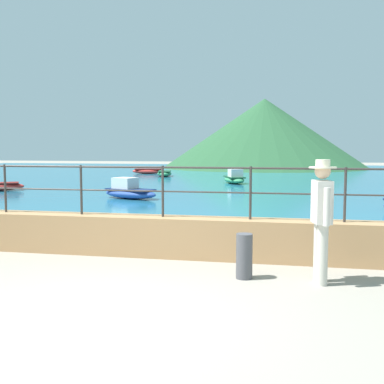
{
  "coord_description": "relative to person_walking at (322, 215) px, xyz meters",
  "views": [
    {
      "loc": [
        2.16,
        -4.84,
        1.91
      ],
      "look_at": [
        0.42,
        3.7,
        1.1
      ],
      "focal_mm": 44.54,
      "sensor_mm": 36.0,
      "label": 1
    }
  ],
  "objects": [
    {
      "name": "bollard",
      "position": [
        -1.08,
        0.05,
        -0.65
      ],
      "size": [
        0.24,
        0.24,
        0.66
      ],
      "primitive_type": "cylinder",
      "color": "#4C4C51",
      "rests_on": "ground"
    },
    {
      "name": "lake_water",
      "position": [
        -2.62,
        23.87,
        -0.95
      ],
      "size": [
        64.0,
        44.32,
        0.06
      ],
      "primitive_type": "cube",
      "color": "#236B89",
      "rests_on": "ground"
    },
    {
      "name": "ground_plane",
      "position": [
        -2.62,
        -1.97,
        -0.98
      ],
      "size": [
        120.0,
        120.0,
        0.0
      ],
      "primitive_type": "plane",
      "color": "gray"
    },
    {
      "name": "boat_5",
      "position": [
        -10.32,
        25.87,
        -0.72
      ],
      "size": [
        2.37,
        1.09,
        0.36
      ],
      "color": "red",
      "rests_on": "lake_water"
    },
    {
      "name": "railing",
      "position": [
        -2.62,
        1.23,
        0.34
      ],
      "size": [
        18.44,
        0.04,
        0.9
      ],
      "color": "#383330",
      "rests_on": "promenade_wall"
    },
    {
      "name": "boat_4",
      "position": [
        -8.4,
        23.18,
        -0.72
      ],
      "size": [
        1.34,
        2.43,
        0.36
      ],
      "color": "#338C59",
      "rests_on": "lake_water"
    },
    {
      "name": "boat_2",
      "position": [
        -3.24,
        17.94,
        -0.65
      ],
      "size": [
        1.65,
        2.47,
        0.76
      ],
      "color": "#338C59",
      "rests_on": "lake_water"
    },
    {
      "name": "hill_main",
      "position": [
        -2.77,
        38.3,
        2.25
      ],
      "size": [
        19.09,
        19.09,
        6.46
      ],
      "primitive_type": "cone",
      "color": "#285633",
      "rests_on": "ground"
    },
    {
      "name": "boat_1",
      "position": [
        -6.18,
        9.73,
        -0.65
      ],
      "size": [
        2.47,
        1.73,
        0.76
      ],
      "color": "#2D4C9E",
      "rests_on": "lake_water"
    },
    {
      "name": "person_walking",
      "position": [
        0.0,
        0.0,
        0.0
      ],
      "size": [
        0.38,
        0.56,
        1.75
      ],
      "color": "beige",
      "rests_on": "ground"
    },
    {
      "name": "promenade_wall",
      "position": [
        -2.62,
        1.23,
        -0.63
      ],
      "size": [
        20.0,
        0.56,
        0.7
      ],
      "primitive_type": "cube",
      "color": "tan",
      "rests_on": "ground"
    }
  ]
}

